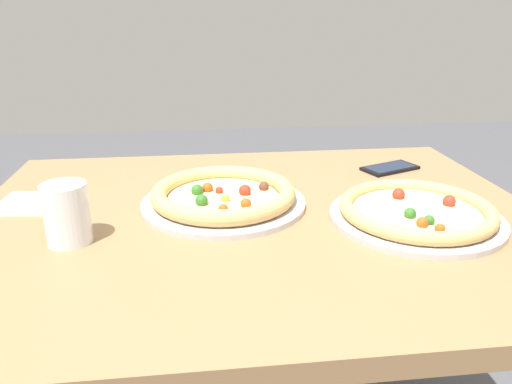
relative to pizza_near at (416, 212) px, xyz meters
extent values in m
cube|color=#936D47|center=(-0.32, 0.07, -0.04)|extent=(1.20, 0.94, 0.04)
cylinder|color=brown|center=(-0.84, 0.46, -0.41)|extent=(0.07, 0.07, 0.71)
cylinder|color=brown|center=(0.21, 0.46, -0.41)|extent=(0.07, 0.07, 0.71)
cylinder|color=#B7B7BC|center=(0.00, 0.00, -0.01)|extent=(0.35, 0.35, 0.01)
cylinder|color=beige|center=(0.00, 0.00, 0.00)|extent=(0.25, 0.25, 0.01)
torus|color=tan|center=(0.00, 0.00, 0.01)|extent=(0.31, 0.31, 0.03)
sphere|color=#BF4C19|center=(0.00, -0.10, 0.01)|extent=(0.02, 0.02, 0.02)
sphere|color=maroon|center=(0.08, 0.02, 0.01)|extent=(0.03, 0.03, 0.03)
sphere|color=#2D6623|center=(0.00, -0.06, 0.01)|extent=(0.02, 0.02, 0.02)
sphere|color=#2D6623|center=(-0.03, -0.03, 0.01)|extent=(0.02, 0.02, 0.02)
sphere|color=#BF4C19|center=(-0.02, -0.07, 0.01)|extent=(0.02, 0.02, 0.02)
sphere|color=maroon|center=(-0.01, 0.07, 0.01)|extent=(0.03, 0.03, 0.03)
cylinder|color=#B7B7BC|center=(-0.38, 0.13, -0.01)|extent=(0.36, 0.36, 0.01)
cylinder|color=#EFD68C|center=(-0.38, 0.13, 0.00)|extent=(0.24, 0.24, 0.01)
torus|color=tan|center=(-0.38, 0.13, 0.01)|extent=(0.31, 0.31, 0.03)
sphere|color=brown|center=(-0.29, 0.16, 0.01)|extent=(0.02, 0.02, 0.02)
sphere|color=maroon|center=(-0.39, 0.15, 0.01)|extent=(0.02, 0.02, 0.02)
sphere|color=gold|center=(-0.38, 0.10, 0.01)|extent=(0.02, 0.02, 0.02)
sphere|color=#BF4C19|center=(-0.34, 0.06, 0.01)|extent=(0.02, 0.02, 0.02)
sphere|color=#2D6623|center=(-0.44, 0.15, 0.01)|extent=(0.03, 0.03, 0.03)
sphere|color=maroon|center=(-0.34, 0.14, 0.01)|extent=(0.03, 0.03, 0.03)
sphere|color=#BF4C19|center=(-0.42, 0.17, 0.01)|extent=(0.02, 0.02, 0.02)
sphere|color=#2D6623|center=(-0.43, 0.09, 0.01)|extent=(0.03, 0.03, 0.03)
sphere|color=#BF4C19|center=(-0.39, 0.04, 0.01)|extent=(0.02, 0.02, 0.02)
cylinder|color=silver|center=(-0.68, -0.02, 0.04)|extent=(0.08, 0.08, 0.11)
cube|color=white|center=(-0.69, -0.01, 0.07)|extent=(0.04, 0.04, 0.03)
cube|color=white|center=(-0.69, -0.03, 0.08)|extent=(0.03, 0.03, 0.02)
cube|color=white|center=(-0.80, 0.19, -0.02)|extent=(0.17, 0.16, 0.00)
cube|color=black|center=(0.08, 0.33, -0.01)|extent=(0.17, 0.13, 0.01)
cube|color=#192338|center=(0.08, 0.33, -0.01)|extent=(0.15, 0.11, 0.00)
camera|label=1|loc=(-0.43, -0.88, 0.39)|focal=34.56mm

